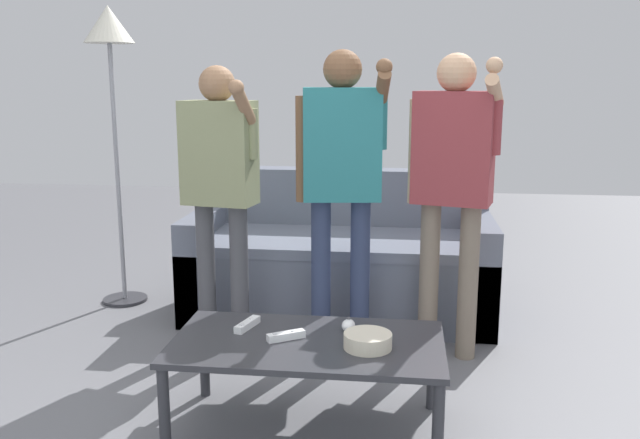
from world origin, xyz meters
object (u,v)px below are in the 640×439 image
Objects in this scene: player_center at (341,167)px; game_remote_wand_far at (247,325)px; floor_lamp at (110,53)px; game_remote_nunchuk at (348,325)px; couch at (340,263)px; player_right at (453,171)px; game_remote_wand_near at (286,336)px; snack_bowl at (368,341)px; coffee_table at (307,351)px; player_left at (220,174)px.

game_remote_wand_far is at bearing -113.11° from player_center.
floor_lamp reaches higher than game_remote_wand_far.
game_remote_nunchuk is 0.06× the size of player_center.
couch is 1.09m from player_right.
game_remote_wand_near is (-0.24, -0.12, -0.01)m from game_remote_nunchuk.
floor_lamp is 1.19× the size of player_center.
snack_bowl is 1.24× the size of game_remote_wand_near.
floor_lamp is 11.14× the size of game_remote_wand_far.
player_center is at bearing 80.82° from game_remote_wand_near.
player_center is (0.06, -0.63, 0.67)m from couch.
player_center reaches higher than game_remote_wand_near.
floor_lamp is at bearing 138.93° from game_remote_nunchuk.
player_center is 1.04m from game_remote_wand_near.
couch is 1.40m from game_remote_wand_far.
coffee_table is at bearing -93.42° from player_center.
coffee_table is 6.53× the size of game_remote_wand_far.
player_center is (0.05, 0.86, 0.63)m from coffee_table.
game_remote_nunchuk is (0.16, -1.36, 0.11)m from couch.
player_center is at bearing -0.17° from player_left.
game_remote_wand_near is at bearing -99.18° from player_center.
couch is 1.49m from game_remote_wand_near.
game_remote_wand_far is at bearing 163.41° from snack_bowl.
snack_bowl is 0.19m from game_remote_nunchuk.
game_remote_wand_far is at bearing 158.24° from coffee_table.
snack_bowl reaches higher than game_remote_wand_far.
floor_lamp is at bearing 142.91° from player_left.
couch reaches higher than game_remote_wand_near.
snack_bowl is 1.08m from player_center.
game_remote_wand_far reaches higher than coffee_table.
player_center reaches higher than player_left.
floor_lamp is 2.31m from game_remote_wand_near.
player_left is 0.96× the size of player_right.
floor_lamp is 1.25× the size of player_left.
player_left is (-0.58, 0.86, 0.58)m from coffee_table.
game_remote_wand_near is at bearing -29.82° from game_remote_wand_far.
game_remote_wand_far is at bearing -67.58° from player_left.
game_remote_nunchuk is at bearing -82.09° from player_center.
game_remote_nunchuk is 2.38m from floor_lamp.
game_remote_nunchuk is at bearing -121.38° from player_right.
couch is 0.98× the size of floor_lamp.
couch is at bearing 95.62° from player_center.
game_remote_wand_far is (-0.26, -1.38, 0.10)m from couch.
floor_lamp reaches higher than player_left.
player_center is 9.39× the size of game_remote_wand_far.
coffee_table is 1.23m from player_right.
player_center is at bearing -84.38° from couch.
player_left is 8.94× the size of game_remote_wand_far.
player_left is 1.12m from game_remote_wand_near.
player_left is at bearing 123.98° from coffee_table.
game_remote_wand_near is (1.33, -1.49, -1.16)m from floor_lamp.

